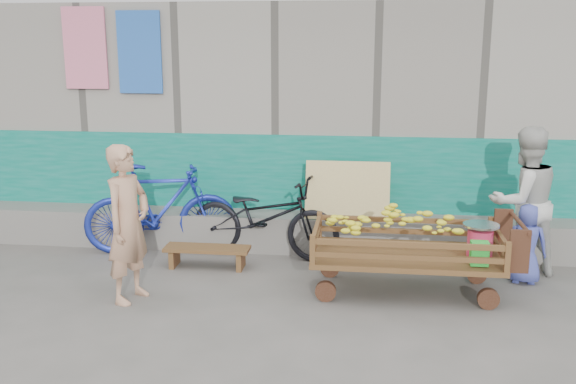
# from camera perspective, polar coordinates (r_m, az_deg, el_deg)

# --- Properties ---
(ground) EXTENTS (80.00, 80.00, 0.00)m
(ground) POSITION_cam_1_polar(r_m,az_deg,el_deg) (5.82, 1.35, -12.40)
(ground) COLOR #54524D
(ground) RESTS_ON ground
(building_wall) EXTENTS (12.00, 3.50, 3.00)m
(building_wall) POSITION_cam_1_polar(r_m,az_deg,el_deg) (9.36, 3.91, 6.65)
(building_wall) COLOR gray
(building_wall) RESTS_ON ground
(banana_cart) EXTENTS (2.06, 0.94, 0.88)m
(banana_cart) POSITION_cam_1_polar(r_m,az_deg,el_deg) (6.61, 10.13, -3.93)
(banana_cart) COLOR brown
(banana_cart) RESTS_ON ground
(bench) EXTENTS (0.97, 0.29, 0.24)m
(bench) POSITION_cam_1_polar(r_m,az_deg,el_deg) (7.41, -7.19, -5.34)
(bench) COLOR brown
(bench) RESTS_ON ground
(vendor_man) EXTENTS (0.52, 0.65, 1.57)m
(vendor_man) POSITION_cam_1_polar(r_m,az_deg,el_deg) (6.47, -14.03, -2.76)
(vendor_man) COLOR tan
(vendor_man) RESTS_ON ground
(woman) EXTENTS (0.97, 0.87, 1.65)m
(woman) POSITION_cam_1_polar(r_m,az_deg,el_deg) (7.42, 20.21, -0.83)
(woman) COLOR beige
(woman) RESTS_ON ground
(child) EXTENTS (0.46, 0.34, 0.87)m
(child) POSITION_cam_1_polar(r_m,az_deg,el_deg) (7.28, 20.43, -4.32)
(child) COLOR #434DA5
(child) RESTS_ON ground
(bicycle_dark) EXTENTS (1.95, 1.00, 0.98)m
(bicycle_dark) POSITION_cam_1_polar(r_m,az_deg,el_deg) (7.65, -2.12, -2.23)
(bicycle_dark) COLOR black
(bicycle_dark) RESTS_ON ground
(bicycle_blue) EXTENTS (1.91, 0.99, 1.11)m
(bicycle_blue) POSITION_cam_1_polar(r_m,az_deg,el_deg) (7.93, -11.25, -1.44)
(bicycle_blue) COLOR #1A2A98
(bicycle_blue) RESTS_ON ground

